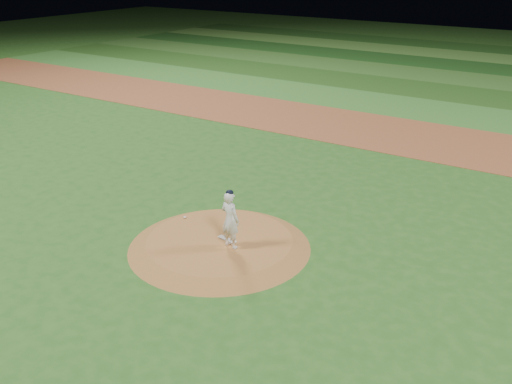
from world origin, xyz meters
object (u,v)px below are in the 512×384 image
object	(u,v)px
pitching_rubber	(227,239)
pitcher_on_mound	(230,219)
rosin_bag	(185,217)
pitchers_mound	(220,243)

from	to	relation	value
pitching_rubber	pitcher_on_mound	size ratio (longest dim) A/B	0.37
pitching_rubber	pitcher_on_mound	distance (m)	0.97
pitcher_on_mound	rosin_bag	bearing A→B (deg)	162.29
pitching_rubber	rosin_bag	xyz separation A→B (m)	(-2.05, 0.48, 0.01)
pitchers_mound	pitcher_on_mound	xyz separation A→B (m)	(0.54, -0.18, 1.01)
pitchers_mound	rosin_bag	distance (m)	1.94
pitching_rubber	pitcher_on_mound	xyz separation A→B (m)	(0.33, -0.28, 0.87)
pitchers_mound	rosin_bag	xyz separation A→B (m)	(-1.84, 0.59, 0.16)
pitcher_on_mound	pitchers_mound	bearing A→B (deg)	162.04
pitching_rubber	rosin_bag	bearing A→B (deg)	175.51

